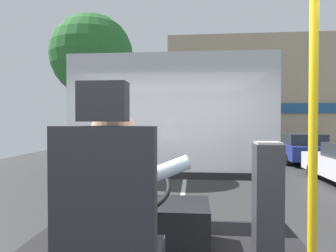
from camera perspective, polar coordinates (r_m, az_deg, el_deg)
The scene contains 10 objects.
ground at distance 10.72m, azimuth 3.58°, elevation -9.11°, with size 18.00×44.00×0.06m.
driver_seat at distance 1.55m, azimuth -11.28°, elevation -21.03°, with size 0.48×0.48×1.33m.
bus_driver at distance 1.60m, azimuth -10.18°, elevation -13.82°, with size 0.80×0.59×0.74m.
steering_console at distance 2.79m, azimuth -3.82°, elevation -18.48°, with size 1.10×0.98×0.79m.
handrail_pole at distance 1.62m, azimuth 26.63°, elevation -3.02°, with size 0.04×0.04×2.08m.
fare_box at distance 2.65m, azimuth 19.01°, elevation -13.58°, with size 0.22×0.20×0.97m.
windshield_panel at distance 3.38m, azimuth 0.45°, elevation -0.69°, with size 2.50×0.08×1.48m.
street_tree at distance 10.75m, azimuth -14.70°, elevation 13.09°, with size 2.86×2.86×5.57m.
shop_building at distance 21.58m, azimuth 15.53°, elevation 5.84°, with size 11.14×5.38×7.32m.
parked_car_blue at distance 14.45m, azimuth 24.28°, elevation -3.78°, with size 1.90×4.16×1.29m.
Camera 1 is at (0.27, -1.75, 1.89)m, focal length 30.97 mm.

